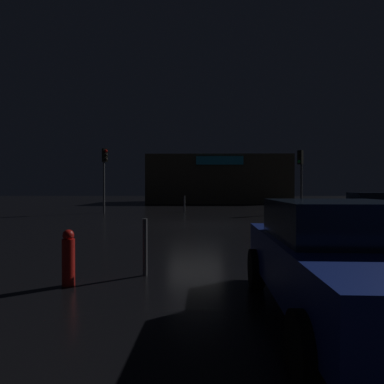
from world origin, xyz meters
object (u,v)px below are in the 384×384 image
at_px(car_near, 343,259).
at_px(store_building, 217,180).
at_px(traffic_signal_cross_left, 105,166).
at_px(fire_hydrant, 68,258).
at_px(traffic_signal_main, 301,170).
at_px(car_far, 371,206).

bearing_deg(car_near, store_building, 89.09).
height_order(traffic_signal_cross_left, fire_hydrant, traffic_signal_cross_left).
bearing_deg(traffic_signal_cross_left, traffic_signal_main, -0.67).
xyz_separation_m(traffic_signal_main, car_near, (-5.16, -18.51, -2.16)).
distance_m(traffic_signal_main, car_near, 19.34).
bearing_deg(fire_hydrant, traffic_signal_main, 61.35).
distance_m(car_near, car_far, 15.78).
height_order(store_building, traffic_signal_cross_left, store_building).
relative_size(car_near, fire_hydrant, 4.50).
distance_m(store_building, car_near, 36.78).
xyz_separation_m(store_building, car_far, (6.91, -22.84, -2.00)).
bearing_deg(traffic_signal_cross_left, store_building, 63.97).
bearing_deg(car_near, fire_hydrant, 160.14).
xyz_separation_m(store_building, traffic_signal_main, (4.58, -18.21, 0.21)).
height_order(traffic_signal_main, car_near, traffic_signal_main).
relative_size(store_building, traffic_signal_cross_left, 3.65).
bearing_deg(car_near, traffic_signal_main, 74.43).
xyz_separation_m(traffic_signal_main, traffic_signal_cross_left, (-13.40, 0.16, 0.32)).
height_order(store_building, fire_hydrant, store_building).
relative_size(traffic_signal_cross_left, fire_hydrant, 4.51).
bearing_deg(store_building, car_far, -73.17).
distance_m(store_building, traffic_signal_main, 18.78).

